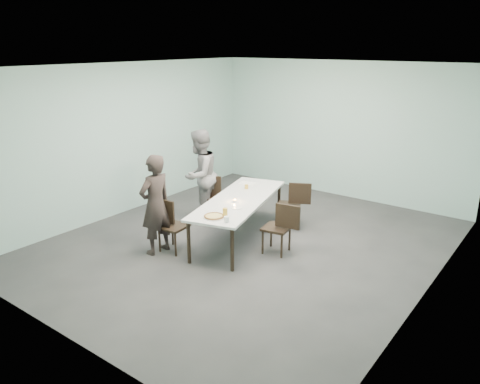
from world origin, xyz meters
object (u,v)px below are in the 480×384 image
Objects in this scene: amber_tumbler at (246,187)px; side_plate at (237,208)px; tealight at (234,201)px; table at (239,202)px; chair_far_left at (216,194)px; chair_far_right at (294,202)px; diner_far at (200,175)px; chair_near_left at (170,222)px; water_tumbler at (227,219)px; diner_near at (155,205)px; beer_glass at (225,213)px; pizza at (214,216)px; chair_near_right at (281,225)px.

side_plate is at bearing -62.74° from amber_tumbler.
amber_tumbler reaches higher than tealight.
chair_far_left reaches higher than table.
table is 0.22m from tealight.
diner_far reaches higher than chair_far_right.
chair_near_left reaches higher than amber_tumbler.
chair_near_left is 9.67× the size of water_tumbler.
diner_near is 1.20m from beer_glass.
beer_glass is 0.21m from water_tumbler.
chair_far_right is 2.66m from diner_near.
chair_far_right is at bearing 102.42° from diner_far.
chair_near_left is 0.52× the size of diner_near.
pizza is 0.28m from water_tumbler.
chair_near_right reaches higher than water_tumbler.
diner_near reaches higher than chair_near_right.
chair_far_right is at bearing 64.70° from table.
chair_near_left is at bearing 12.37° from diner_far.
side_plate is 0.64m from water_tumbler.
chair_near_left is 5.80× the size of beer_glass.
chair_far_left is 1.97m from beer_glass.
chair_far_right is 2.09m from water_tumbler.
side_plate is at bearing 52.63° from diner_far.
pizza is at bearing 43.88° from chair_near_right.
chair_far_left is 10.88× the size of amber_tumbler.
side_plate is 3.21× the size of tealight.
chair_far_right is at bearing 90.76° from water_tumbler.
chair_near_right is 10.88× the size of amber_tumbler.
pizza is at bearing 0.96° from chair_near_left.
diner_near is 1.71m from diner_far.
diner_near is 0.94× the size of diner_far.
beer_glass is (0.11, -0.44, 0.07)m from side_plate.
water_tumbler is 1.12× the size of amber_tumbler.
amber_tumbler is (-0.28, 0.74, 0.02)m from tealight.
diner_far is at bearing 142.53° from beer_glass.
chair_near_right reaches higher than table.
diner_near is at bearing 34.70° from chair_far_right.
beer_glass is (1.34, -1.41, 0.32)m from chair_far_left.
chair_far_right is (-0.43, 1.14, 0.00)m from chair_near_right.
chair_far_left is at bearing -26.95° from chair_near_right.
chair_near_left is 1.69m from amber_tumbler.
diner_far is at bearing -169.75° from amber_tumbler.
chair_far_right is 15.54× the size of tealight.
diner_near is 11.17× the size of beer_glass.
diner_near reaches higher than amber_tumbler.
chair_near_left is 15.54× the size of tealight.
side_plate is (-0.66, -0.34, 0.25)m from chair_near_right.
chair_far_right is at bearing 155.29° from diner_near.
diner_near is 1.32m from side_plate.
water_tumbler is at bearing -2.43° from chair_near_left.
beer_glass reaches higher than pizza.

